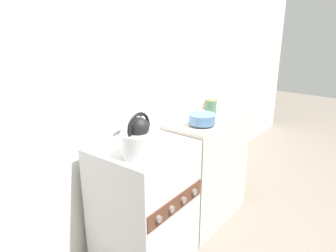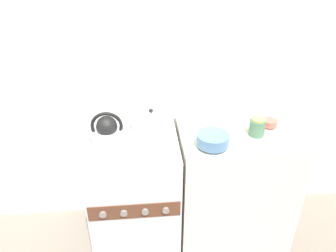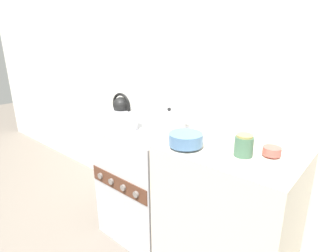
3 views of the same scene
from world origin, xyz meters
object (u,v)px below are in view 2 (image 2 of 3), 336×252
cooking_pot (151,122)px  small_ceramic_bowl (270,123)px  storage_jar (257,127)px  kettle (108,137)px  stove (135,194)px  enamel_bowl (213,140)px

cooking_pot → small_ceramic_bowl: 0.78m
small_ceramic_bowl → storage_jar: 0.15m
kettle → cooking_pot: size_ratio=1.04×
storage_jar → small_ceramic_bowl: bearing=36.6°
stove → cooking_pot: 0.54m
cooking_pot → storage_jar: bearing=-14.4°
kettle → small_ceramic_bowl: (1.04, 0.14, -0.04)m
small_ceramic_bowl → storage_jar: size_ratio=0.81×
kettle → small_ceramic_bowl: size_ratio=2.84×
kettle → small_ceramic_bowl: 1.05m
small_ceramic_bowl → cooking_pot: bearing=174.1°
cooking_pot → enamel_bowl: size_ratio=1.34×
storage_jar → cooking_pot: bearing=165.6°
small_ceramic_bowl → storage_jar: bearing=-143.4°
kettle → cooking_pot: 0.34m
kettle → enamel_bowl: (0.62, -0.05, -0.02)m
enamel_bowl → storage_jar: storage_jar is taller
stove → cooking_pot: cooking_pot is taller
small_ceramic_bowl → kettle: bearing=-172.4°
enamel_bowl → storage_jar: bearing=18.9°
kettle → small_ceramic_bowl: bearing=7.6°
enamel_bowl → cooking_pot: bearing=142.3°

